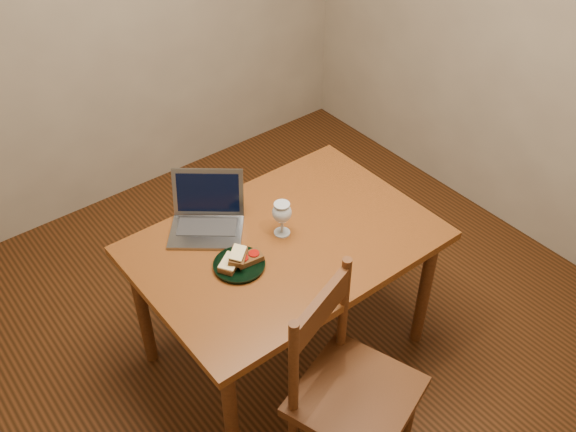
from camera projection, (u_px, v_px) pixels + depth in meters
floor at (289, 325)px, 3.42m from camera, size 3.20×3.20×0.02m
right_wall at (530, 13)px, 3.35m from camera, size 0.02×3.20×2.60m
table at (286, 254)px, 2.88m from camera, size 1.30×0.90×0.74m
chair at (351, 383)px, 2.49m from camera, size 0.57×0.56×0.49m
plate at (239, 265)px, 2.69m from camera, size 0.22×0.22×0.02m
sandwich_cheese at (230, 263)px, 2.66m from camera, size 0.13×0.11×0.03m
sandwich_tomato at (249, 257)px, 2.68m from camera, size 0.12×0.08×0.04m
sandwich_top at (238, 255)px, 2.66m from camera, size 0.12×0.12×0.03m
milk_glass at (282, 219)px, 2.80m from camera, size 0.09×0.09×0.17m
laptop at (207, 213)px, 2.87m from camera, size 0.43×0.43×0.23m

